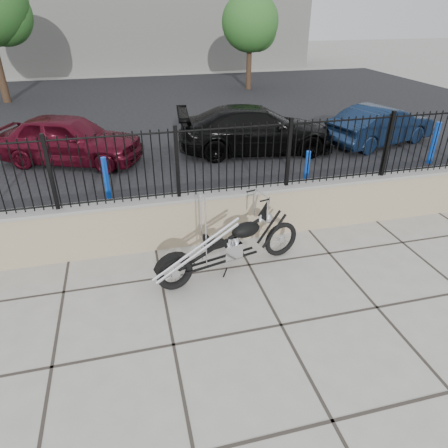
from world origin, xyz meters
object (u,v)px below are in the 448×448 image
chopper_motorcycle (229,233)px  car_blue (381,125)px  car_black (256,130)px  car_red (69,139)px

chopper_motorcycle → car_blue: 8.43m
chopper_motorcycle → car_black: (2.36, 5.78, -0.07)m
car_black → car_blue: (4.00, -0.25, -0.07)m
car_blue → car_black: bearing=70.0°
car_red → car_black: size_ratio=0.85×
chopper_motorcycle → car_red: (-2.90, 6.12, -0.07)m
chopper_motorcycle → car_blue: size_ratio=0.68×
chopper_motorcycle → car_red: 6.78m
car_red → car_blue: car_red is taller
car_black → chopper_motorcycle: bearing=164.0°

